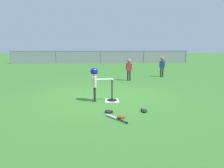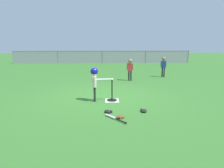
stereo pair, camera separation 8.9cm
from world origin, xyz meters
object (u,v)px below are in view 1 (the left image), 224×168
fielder_near_right (162,64)px  fielder_near_left (129,67)px  glove_tossed_aside (121,117)px  batting_tee (112,97)px  baseball_on_tee (112,79)px  batter_child (95,77)px  glove_by_plate (109,111)px  spare_bat_silver (114,117)px  glove_near_bats (144,111)px

fielder_near_right → fielder_near_left: bearing=-153.4°
fielder_near_right → glove_tossed_aside: (-2.87, -5.90, -0.67)m
batting_tee → baseball_on_tee: (0.00, -0.00, 0.60)m
batter_child → glove_by_plate: (0.38, -1.10, -0.74)m
glove_by_plate → glove_tossed_aside: 0.50m
baseball_on_tee → batter_child: bearing=-177.2°
baseball_on_tee → batter_child: size_ratio=0.07×
spare_bat_silver → glove_by_plate: glove_by_plate is taller
fielder_near_left → baseball_on_tee: bearing=-107.1°
batting_tee → spare_bat_silver: batting_tee is taller
batter_child → fielder_near_left: bearing=65.0°
batting_tee → fielder_near_right: size_ratio=0.60×
batting_tee → glove_by_plate: (-0.16, -1.12, -0.07)m
fielder_near_right → glove_near_bats: bearing=-111.9°
glove_by_plate → glove_tossed_aside: same height
glove_near_bats → glove_tossed_aside: (-0.67, -0.41, 0.00)m
batting_tee → baseball_on_tee: baseball_on_tee is taller
glove_near_bats → glove_tossed_aside: same height
glove_by_plate → glove_near_bats: same height
fielder_near_left → spare_bat_silver: size_ratio=1.85×
fielder_near_right → glove_near_bats: fielder_near_right is taller
fielder_near_right → spare_bat_silver: bearing=-117.4°
glove_by_plate → glove_near_bats: size_ratio=1.09×
spare_bat_silver → glove_near_bats: size_ratio=2.39×
fielder_near_right → glove_by_plate: size_ratio=4.09×
batter_child → fielder_near_right: size_ratio=0.98×
batting_tee → fielder_near_left: 3.59m
batter_child → glove_tossed_aside: batter_child is taller
batter_child → glove_by_plate: 1.38m
fielder_near_right → spare_bat_silver: 6.70m
fielder_near_left → spare_bat_silver: 5.10m
batting_tee → glove_near_bats: bearing=-53.9°
fielder_near_left → spare_bat_silver: (-1.10, -4.94, -0.67)m
spare_bat_silver → batting_tee: bearing=87.9°
baseball_on_tee → glove_tossed_aside: baseball_on_tee is taller
fielder_near_left → glove_near_bats: fielder_near_left is taller
fielder_near_right → fielder_near_left: size_ratio=1.01×
baseball_on_tee → spare_bat_silver: size_ratio=0.13×
spare_bat_silver → glove_near_bats: bearing=26.8°
baseball_on_tee → spare_bat_silver: (-0.06, -1.55, -0.67)m
batter_child → glove_by_plate: batter_child is taller
fielder_near_left → batting_tee: bearing=-107.1°
batting_tee → spare_bat_silver: size_ratio=1.13×
spare_bat_silver → glove_by_plate: (-0.11, 0.43, 0.01)m
baseball_on_tee → glove_tossed_aside: (0.14, -1.53, -0.67)m
batter_child → spare_bat_silver: bearing=-72.2°
spare_bat_silver → glove_by_plate: bearing=103.9°
batting_tee → glove_near_bats: 1.38m
baseball_on_tee → glove_by_plate: 1.32m
fielder_near_left → glove_near_bats: bearing=-93.0°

